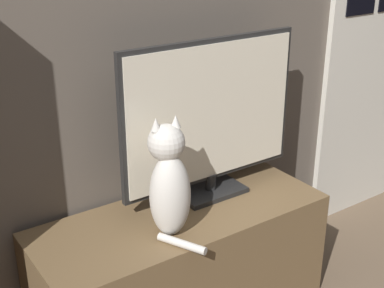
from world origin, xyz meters
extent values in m
cube|color=brown|center=(0.00, 0.95, 0.25)|extent=(1.16, 0.45, 0.49)
cube|color=black|center=(0.19, 1.02, 0.50)|extent=(0.28, 0.17, 0.02)
cylinder|color=black|center=(0.19, 1.02, 0.54)|extent=(0.04, 0.04, 0.07)
cube|color=black|center=(0.19, 1.03, 0.85)|extent=(0.79, 0.02, 0.57)
cube|color=silver|center=(0.19, 1.02, 0.85)|extent=(0.75, 0.01, 0.54)
ellipsoid|color=silver|center=(-0.11, 0.86, 0.65)|extent=(0.17, 0.15, 0.31)
ellipsoid|color=black|center=(-0.10, 0.90, 0.63)|extent=(0.09, 0.06, 0.17)
sphere|color=silver|center=(-0.11, 0.88, 0.84)|extent=(0.15, 0.15, 0.13)
cone|color=silver|center=(-0.14, 0.89, 0.91)|extent=(0.04, 0.04, 0.04)
cone|color=silver|center=(-0.07, 0.88, 0.91)|extent=(0.04, 0.04, 0.04)
cylinder|color=silver|center=(-0.13, 0.76, 0.51)|extent=(0.10, 0.18, 0.03)
camera|label=1|loc=(-0.98, -0.54, 1.53)|focal=50.00mm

